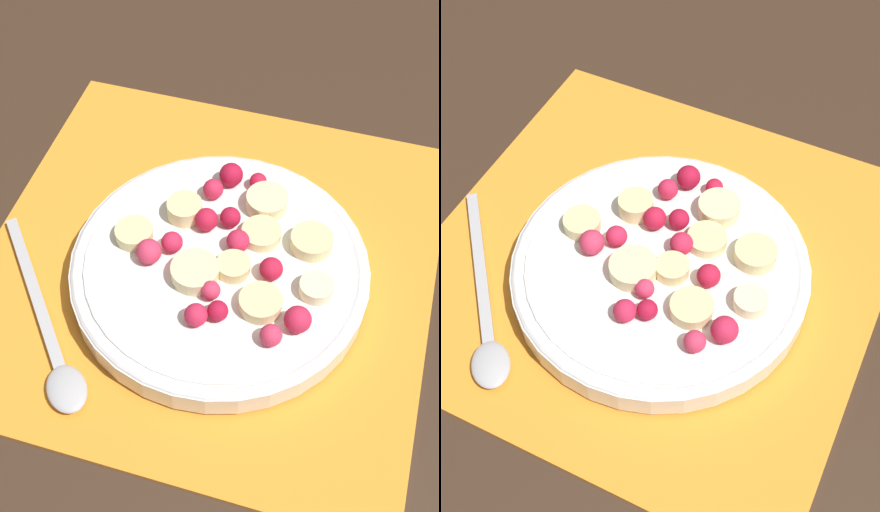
% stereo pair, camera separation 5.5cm
% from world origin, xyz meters
% --- Properties ---
extents(ground_plane, '(3.00, 3.00, 0.00)m').
position_xyz_m(ground_plane, '(0.00, 0.00, 0.00)').
color(ground_plane, '#382619').
extents(placemat, '(0.37, 0.37, 0.01)m').
position_xyz_m(placemat, '(0.00, 0.00, 0.00)').
color(placemat, orange).
rests_on(placemat, ground_plane).
extents(fruit_bowl, '(0.24, 0.24, 0.04)m').
position_xyz_m(fruit_bowl, '(-0.02, -0.01, 0.02)').
color(fruit_bowl, white).
rests_on(fruit_bowl, placemat).
extents(spoon, '(0.16, 0.14, 0.01)m').
position_xyz_m(spoon, '(-0.12, 0.09, 0.01)').
color(spoon, '#B2B2B7').
rests_on(spoon, placemat).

